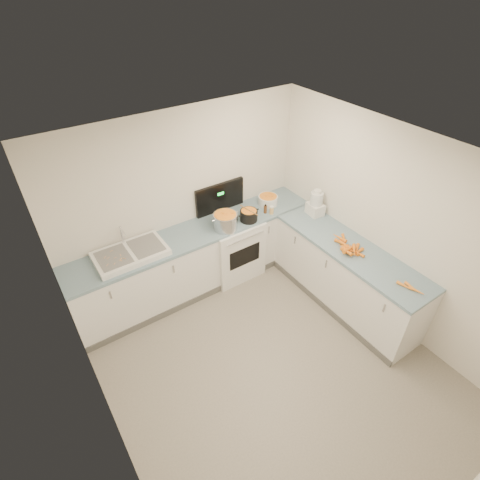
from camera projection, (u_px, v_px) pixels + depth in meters
floor at (271, 366)px, 4.41m from camera, size 3.50×4.00×0.00m
ceiling at (287, 175)px, 2.90m from camera, size 3.50×4.00×0.00m
wall_back at (183, 202)px, 4.97m from camera, size 3.50×0.00×2.50m
wall_front at (478, 479)px, 2.34m from camera, size 3.50×0.00×2.50m
wall_left at (100, 381)px, 2.87m from camera, size 0.00×4.00×2.50m
wall_right at (393, 232)px, 4.44m from camera, size 0.00×4.00×2.50m
counter_back at (198, 259)px, 5.25m from camera, size 3.50×0.62×0.94m
counter_right at (345, 275)px, 4.97m from camera, size 0.62×2.20×0.94m
stove at (232, 246)px, 5.48m from camera, size 0.76×0.65×1.36m
sink at (131, 253)px, 4.54m from camera, size 0.86×0.52×0.31m
steel_pot at (225, 222)px, 4.97m from camera, size 0.39×0.39×0.24m
black_pot at (249, 216)px, 5.14m from camera, size 0.28×0.28×0.17m
wooden_spoon at (249, 210)px, 5.08m from camera, size 0.06×0.35×0.01m
mixing_bowl at (268, 200)px, 5.48m from camera, size 0.31×0.31×0.13m
extract_bottle at (265, 209)px, 5.30m from camera, size 0.05×0.05×0.11m
spice_jar at (272, 210)px, 5.28m from camera, size 0.06×0.06×0.10m
food_processor at (316, 204)px, 5.21m from camera, size 0.21×0.25×0.38m
carrot_pile at (349, 248)px, 4.63m from camera, size 0.32×0.50×0.09m
peeled_carrots at (411, 288)px, 4.09m from camera, size 0.12×0.30×0.04m
peelings at (115, 259)px, 4.39m from camera, size 0.24×0.28×0.01m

